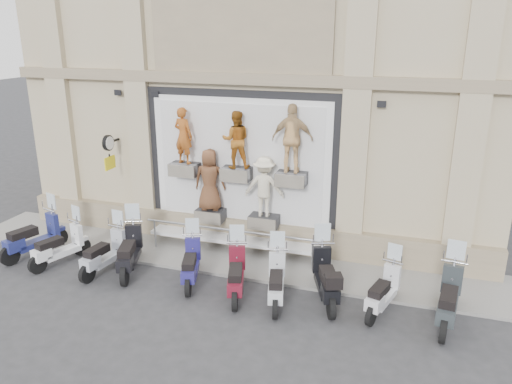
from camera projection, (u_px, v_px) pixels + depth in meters
ground at (201, 295)px, 12.02m from camera, size 90.00×90.00×0.00m
sidewalk at (231, 257)px, 13.90m from camera, size 16.00×2.20×0.08m
building at (281, 32)px, 16.46m from camera, size 14.00×8.60×12.00m
shop_vitrine at (242, 170)px, 13.71m from camera, size 5.60×0.83×4.30m
guard_rail at (230, 245)px, 13.68m from camera, size 5.06×0.10×0.93m
clock_sign_bracket at (109, 148)px, 14.50m from camera, size 0.10×0.80×1.02m
scooter_a at (32, 228)px, 13.84m from camera, size 1.18×2.13×1.66m
scooter_b at (58, 238)px, 13.36m from camera, size 1.11×1.93×1.51m
scooter_c at (104, 245)px, 12.94m from camera, size 0.77×1.92×1.52m
scooter_d at (129, 243)px, 12.91m from camera, size 1.26×2.13×1.66m
scooter_e at (190, 255)px, 12.37m from camera, size 1.10×1.93×1.50m
scooter_f at (236, 265)px, 11.79m from camera, size 1.10×2.00×1.56m
scooter_g at (276, 272)px, 11.48m from camera, size 0.99×1.96×1.53m
scooter_h at (326, 268)px, 11.51m from camera, size 1.28×2.15×1.68m
scooter_i at (384, 283)px, 11.09m from camera, size 1.00×1.86×1.45m
scooter_j at (450, 289)px, 10.61m from camera, size 0.86×2.14×1.69m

